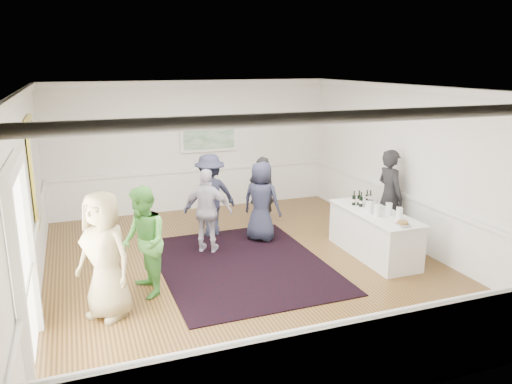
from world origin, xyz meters
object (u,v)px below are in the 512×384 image
object	(u,v)px
guest_dark_b	(262,191)
guest_lilac	(208,211)
nut_bowl	(402,224)
bartender	(390,196)
guest_green	(143,242)
serving_table	(374,234)
guest_tan	(104,255)
ice_bucket	(371,204)
guest_navy	(261,201)
guest_dark_a	(210,195)

from	to	relation	value
guest_dark_b	guest_lilac	bearing A→B (deg)	44.70
nut_bowl	guest_lilac	bearing A→B (deg)	143.11
bartender	guest_dark_b	world-z (taller)	bartender
nut_bowl	guest_green	bearing A→B (deg)	170.77
serving_table	guest_lilac	distance (m)	3.22
serving_table	guest_tan	distance (m)	5.04
guest_lilac	ice_bucket	xyz separation A→B (m)	(2.92, -1.14, 0.16)
guest_green	ice_bucket	distance (m)	4.36
guest_navy	serving_table	bearing A→B (deg)	-177.53
guest_tan	guest_dark_b	size ratio (longest dim) A/B	1.20
ice_bucket	guest_dark_a	bearing A→B (deg)	141.97
guest_dark_a	guest_tan	bearing A→B (deg)	42.94
serving_table	guest_tan	bearing A→B (deg)	-172.08
guest_lilac	ice_bucket	world-z (taller)	guest_lilac
guest_lilac	nut_bowl	world-z (taller)	guest_lilac
serving_table	guest_dark_a	distance (m)	3.46
guest_dark_b	nut_bowl	bearing A→B (deg)	117.04
serving_table	guest_green	world-z (taller)	guest_green
guest_tan	guest_lilac	bearing A→B (deg)	91.16
serving_table	nut_bowl	xyz separation A→B (m)	(-0.02, -0.87, 0.47)
bartender	nut_bowl	distance (m)	1.65
guest_tan	ice_bucket	distance (m)	5.04
guest_dark_a	nut_bowl	size ratio (longest dim) A/B	7.09
serving_table	guest_green	size ratio (longest dim) A/B	1.22
guest_dark_b	guest_tan	bearing A→B (deg)	48.18
ice_bucket	nut_bowl	world-z (taller)	ice_bucket
guest_dark_a	guest_navy	distance (m)	1.12
guest_navy	ice_bucket	xyz separation A→B (m)	(1.71, -1.41, 0.15)
guest_green	nut_bowl	size ratio (longest dim) A/B	7.09
guest_green	nut_bowl	world-z (taller)	guest_green
guest_dark_a	serving_table	bearing A→B (deg)	131.82
guest_green	guest_dark_a	world-z (taller)	same
guest_tan	serving_table	bearing A→B (deg)	54.88
serving_table	guest_navy	world-z (taller)	guest_navy
bartender	guest_navy	bearing A→B (deg)	66.83
guest_green	guest_dark_b	world-z (taller)	guest_green
serving_table	guest_dark_a	size ratio (longest dim) A/B	1.22
guest_dark_b	ice_bucket	xyz separation A→B (m)	(1.32, -2.41, 0.20)
serving_table	guest_dark_b	world-z (taller)	guest_dark_b
bartender	guest_green	size ratio (longest dim) A/B	1.09
guest_green	guest_dark_b	bearing A→B (deg)	125.59
guest_dark_a	ice_bucket	bearing A→B (deg)	133.88
guest_green	guest_dark_b	size ratio (longest dim) A/B	1.13
guest_dark_a	guest_navy	bearing A→B (deg)	136.73
serving_table	bartender	size ratio (longest dim) A/B	1.12
serving_table	ice_bucket	xyz separation A→B (m)	(0.00, 0.15, 0.55)
ice_bucket	guest_dark_b	bearing A→B (deg)	118.63
ice_bucket	nut_bowl	xyz separation A→B (m)	(-0.03, -1.03, -0.08)
bartender	guest_lilac	xyz separation A→B (m)	(-3.65, 0.71, -0.14)
serving_table	nut_bowl	bearing A→B (deg)	-91.54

